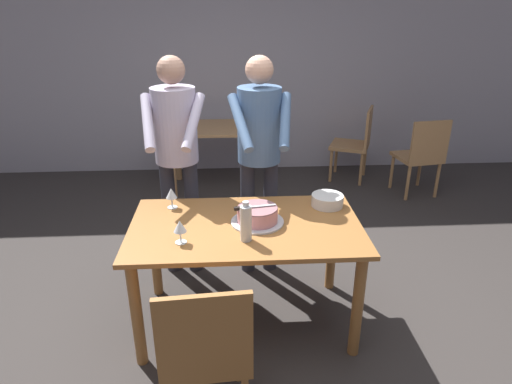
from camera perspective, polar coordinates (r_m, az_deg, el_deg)
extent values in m
plane|color=#383330|center=(3.27, -1.20, -15.94)|extent=(14.00, 14.00, 0.00)
cube|color=#ADA8B2|center=(5.73, -2.66, 16.07)|extent=(10.00, 0.12, 2.70)
cube|color=#9E6633|center=(2.86, -1.32, -4.45)|extent=(1.47, 0.87, 0.03)
cylinder|color=#9E6633|center=(2.82, -14.98, -14.86)|extent=(0.07, 0.07, 0.72)
cylinder|color=#9E6633|center=(2.86, 12.83, -14.00)|extent=(0.07, 0.07, 0.72)
cylinder|color=#9E6633|center=(3.40, -12.80, -7.45)|extent=(0.07, 0.07, 0.72)
cylinder|color=#9E6633|center=(3.44, 9.67, -6.85)|extent=(0.07, 0.07, 0.72)
cylinder|color=silver|center=(2.87, 0.18, -3.82)|extent=(0.34, 0.34, 0.01)
cylinder|color=#D18C93|center=(2.85, 0.18, -2.91)|extent=(0.26, 0.26, 0.09)
cylinder|color=#926267|center=(2.83, 0.18, -2.02)|extent=(0.25, 0.25, 0.01)
cube|color=silver|center=(2.83, 0.58, -1.79)|extent=(0.20, 0.05, 0.00)
cube|color=black|center=(2.80, -2.01, -2.05)|extent=(0.08, 0.04, 0.02)
cylinder|color=white|center=(3.15, 9.05, -1.64)|extent=(0.22, 0.22, 0.01)
cylinder|color=white|center=(3.14, 9.06, -1.48)|extent=(0.22, 0.22, 0.01)
cylinder|color=white|center=(3.14, 9.07, -1.31)|extent=(0.22, 0.22, 0.01)
cylinder|color=white|center=(3.13, 9.08, -1.14)|extent=(0.22, 0.22, 0.01)
cylinder|color=white|center=(3.13, 9.10, -0.98)|extent=(0.22, 0.22, 0.01)
cylinder|color=white|center=(3.13, 9.11, -0.81)|extent=(0.22, 0.22, 0.01)
cylinder|color=white|center=(3.12, 9.12, -0.64)|extent=(0.22, 0.22, 0.01)
cylinder|color=white|center=(3.12, 9.13, -0.47)|extent=(0.22, 0.22, 0.01)
cylinder|color=silver|center=(3.13, -10.61, -1.92)|extent=(0.07, 0.07, 0.00)
cylinder|color=silver|center=(3.12, -10.66, -1.31)|extent=(0.01, 0.01, 0.07)
cone|color=silver|center=(3.09, -10.76, -0.13)|extent=(0.08, 0.08, 0.07)
cylinder|color=silver|center=(2.69, -9.54, -6.33)|extent=(0.07, 0.07, 0.00)
cylinder|color=silver|center=(2.67, -9.59, -5.64)|extent=(0.01, 0.01, 0.07)
cone|color=silver|center=(2.64, -9.69, -4.31)|extent=(0.08, 0.08, 0.07)
cylinder|color=silver|center=(2.63, -1.29, -4.02)|extent=(0.07, 0.07, 0.22)
cylinder|color=silver|center=(2.57, -1.32, -1.55)|extent=(0.04, 0.04, 0.03)
cylinder|color=#2D2D38|center=(3.58, 1.81, -3.14)|extent=(0.11, 0.11, 0.95)
cylinder|color=#2D2D38|center=(3.55, -1.06, -3.31)|extent=(0.11, 0.11, 0.95)
cylinder|color=#4C6B93|center=(3.30, 0.41, 8.52)|extent=(0.32, 0.32, 0.55)
sphere|color=#D9A184|center=(3.22, 0.43, 15.33)|extent=(0.20, 0.20, 0.20)
cylinder|color=#4C6B93|center=(3.13, 3.74, 9.03)|extent=(0.13, 0.42, 0.34)
cylinder|color=#4C6B93|center=(3.09, -2.01, 8.86)|extent=(0.18, 0.42, 0.34)
cylinder|color=#2D2D38|center=(3.60, -8.04, -3.22)|extent=(0.11, 0.11, 0.95)
cylinder|color=#2D2D38|center=(3.62, -10.88, -3.23)|extent=(0.11, 0.11, 0.95)
cylinder|color=#B7ADC6|center=(3.35, -10.31, 8.35)|extent=(0.32, 0.32, 0.55)
sphere|color=tan|center=(3.27, -10.81, 15.05)|extent=(0.20, 0.20, 0.20)
cylinder|color=#B7ADC6|center=(3.13, -8.00, 8.86)|extent=(0.17, 0.42, 0.34)
cylinder|color=#B7ADC6|center=(3.18, -13.65, 8.65)|extent=(0.14, 0.42, 0.34)
cube|color=#9E6633|center=(2.43, -6.48, -19.11)|extent=(0.47, 0.47, 0.04)
cylinder|color=#9E6633|center=(2.73, -10.45, -20.21)|extent=(0.04, 0.04, 0.41)
cylinder|color=#9E6633|center=(2.72, -2.32, -19.79)|extent=(0.04, 0.04, 0.41)
cube|color=#9E6633|center=(2.12, -6.60, -17.92)|extent=(0.44, 0.06, 0.45)
cube|color=tan|center=(5.17, -5.84, 8.12)|extent=(1.00, 0.70, 0.03)
cylinder|color=tan|center=(5.06, -10.60, 3.08)|extent=(0.07, 0.07, 0.71)
cylinder|color=tan|center=(5.02, -0.92, 3.33)|extent=(0.07, 0.07, 0.71)
cylinder|color=tan|center=(5.57, -9.98, 5.03)|extent=(0.07, 0.07, 0.71)
cylinder|color=tan|center=(5.54, -1.18, 5.27)|extent=(0.07, 0.07, 0.71)
cube|color=tan|center=(5.62, 11.85, 5.83)|extent=(0.58, 0.58, 0.04)
cylinder|color=tan|center=(5.54, 9.52, 3.31)|extent=(0.04, 0.04, 0.41)
cylinder|color=tan|center=(5.88, 10.17, 4.44)|extent=(0.04, 0.04, 0.41)
cylinder|color=tan|center=(5.50, 13.25, 2.84)|extent=(0.04, 0.04, 0.41)
cylinder|color=tan|center=(5.84, 13.69, 4.00)|extent=(0.04, 0.04, 0.41)
cube|color=tan|center=(5.53, 14.17, 7.99)|extent=(0.20, 0.42, 0.45)
cube|color=tan|center=(5.39, 19.82, 4.19)|extent=(0.50, 0.50, 0.04)
cylinder|color=tan|center=(5.52, 16.93, 2.51)|extent=(0.04, 0.04, 0.41)
cylinder|color=tan|center=(5.70, 20.14, 2.74)|extent=(0.04, 0.04, 0.41)
cylinder|color=tan|center=(5.23, 18.80, 1.11)|extent=(0.04, 0.04, 0.41)
cylinder|color=tan|center=(5.42, 22.12, 1.40)|extent=(0.04, 0.04, 0.41)
cube|color=tan|center=(5.16, 21.35, 6.01)|extent=(0.44, 0.10, 0.45)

